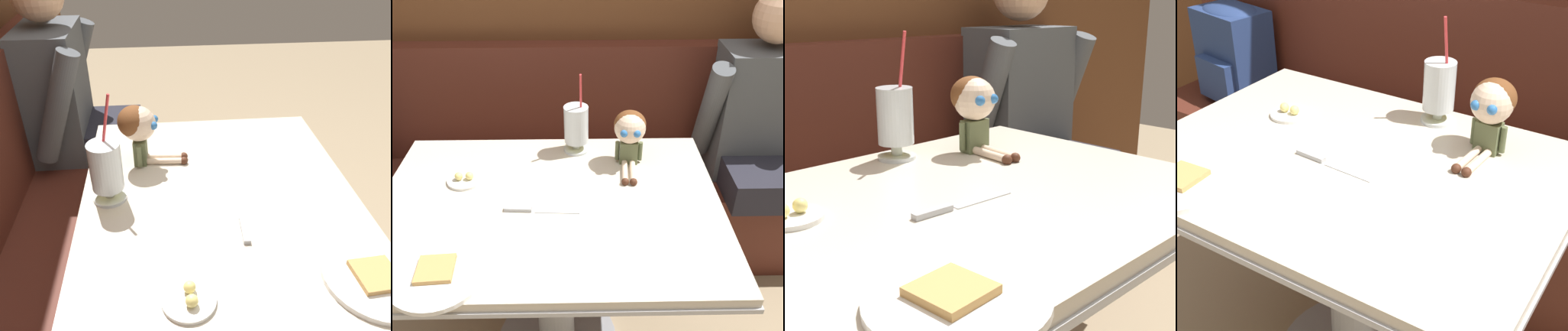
{
  "view_description": "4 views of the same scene",
  "coord_description": "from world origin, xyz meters",
  "views": [
    {
      "loc": [
        -0.85,
        0.34,
        1.46
      ],
      "look_at": [
        0.06,
        0.25,
        0.85
      ],
      "focal_mm": 36.96,
      "sensor_mm": 36.0,
      "label": 1
    },
    {
      "loc": [
        0.1,
        -0.93,
        1.61
      ],
      "look_at": [
        0.12,
        0.23,
        0.84
      ],
      "focal_mm": 40.42,
      "sensor_mm": 36.0,
      "label": 2
    },
    {
      "loc": [
        -0.7,
        -0.61,
        1.12
      ],
      "look_at": [
        0.09,
        0.2,
        0.78
      ],
      "focal_mm": 50.69,
      "sensor_mm": 36.0,
      "label": 3
    },
    {
      "loc": [
        0.7,
        -0.83,
        1.47
      ],
      "look_at": [
        0.09,
        0.15,
        0.77
      ],
      "focal_mm": 51.74,
      "sensor_mm": 36.0,
      "label": 4
    }
  ],
  "objects": [
    {
      "name": "booth_bench",
      "position": [
        0.0,
        0.81,
        0.33
      ],
      "size": [
        2.6,
        0.48,
        1.0
      ],
      "color": "#512319",
      "rests_on": "ground"
    },
    {
      "name": "milkshake_glass",
      "position": [
        0.09,
        0.5,
        0.84
      ],
      "size": [
        0.1,
        0.1,
        0.31
      ],
      "color": "silver",
      "rests_on": "diner_table"
    },
    {
      "name": "diner_table",
      "position": [
        0.0,
        0.18,
        0.54
      ],
      "size": [
        1.11,
        0.81,
        0.74
      ],
      "color": "beige",
      "rests_on": "ground"
    },
    {
      "name": "butter_knife",
      "position": [
        -0.06,
        0.14,
        0.74
      ],
      "size": [
        0.24,
        0.03,
        0.01
      ],
      "color": "silver",
      "rests_on": "diner_table"
    },
    {
      "name": "toast_plate",
      "position": [
        -0.27,
        -0.13,
        0.75
      ],
      "size": [
        0.25,
        0.25,
        0.03
      ],
      "color": "white",
      "rests_on": "diner_table"
    },
    {
      "name": "butter_saucer",
      "position": [
        -0.29,
        0.3,
        0.75
      ],
      "size": [
        0.12,
        0.12,
        0.04
      ],
      "color": "white",
      "rests_on": "diner_table"
    },
    {
      "name": "seated_doll",
      "position": [
        0.28,
        0.41,
        0.87
      ],
      "size": [
        0.12,
        0.22,
        0.2
      ],
      "color": "#5B6642",
      "rests_on": "diner_table"
    },
    {
      "name": "backpack",
      "position": [
        -1.01,
        0.78,
        0.66
      ],
      "size": [
        0.33,
        0.29,
        0.41
      ],
      "color": "navy",
      "rests_on": "booth_bench"
    }
  ]
}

